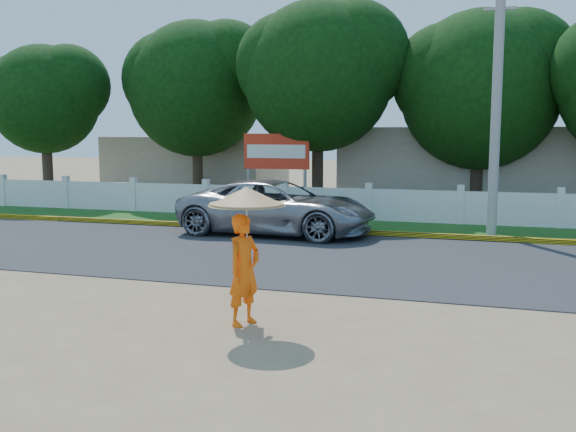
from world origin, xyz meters
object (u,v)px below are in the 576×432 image
object	(u,v)px
monk_with_parasol	(245,236)
billboard	(276,156)
utility_pole	(496,110)
vehicle	(277,207)

from	to	relation	value
monk_with_parasol	billboard	xyz separation A→B (m)	(-3.95, 13.46, 0.74)
monk_with_parasol	billboard	size ratio (longest dim) A/B	0.73
utility_pole	vehicle	world-z (taller)	utility_pole
utility_pole	vehicle	size ratio (longest dim) A/B	1.25
monk_with_parasol	vehicle	bearing A→B (deg)	105.13
utility_pole	vehicle	distance (m)	6.83
vehicle	utility_pole	bearing A→B (deg)	-72.60
monk_with_parasol	billboard	bearing A→B (deg)	106.37
vehicle	billboard	bearing A→B (deg)	21.09
vehicle	monk_with_parasol	size ratio (longest dim) A/B	2.68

